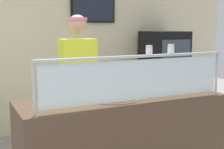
{
  "coord_description": "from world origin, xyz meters",
  "views": [
    {
      "loc": [
        -0.4,
        -2.34,
        1.64
      ],
      "look_at": [
        0.91,
        0.37,
        1.18
      ],
      "focal_mm": 51.15,
      "sensor_mm": 36.0,
      "label": 1
    }
  ],
  "objects_px": {
    "pizza_server": "(110,96)",
    "parmesan_shaker": "(149,51)",
    "pepper_flake_shaker": "(171,50)",
    "worker_figure": "(79,84)",
    "pizza_tray": "(113,97)",
    "drink_fridge": "(164,77)"
  },
  "relations": [
    {
      "from": "pizza_tray",
      "to": "worker_figure",
      "type": "distance_m",
      "value": 0.63
    },
    {
      "from": "pizza_tray",
      "to": "pepper_flake_shaker",
      "type": "distance_m",
      "value": 0.7
    },
    {
      "from": "parmesan_shaker",
      "to": "worker_figure",
      "type": "distance_m",
      "value": 1.04
    },
    {
      "from": "pizza_tray",
      "to": "drink_fridge",
      "type": "xyz_separation_m",
      "value": [
        1.81,
        1.75,
        -0.19
      ]
    },
    {
      "from": "pizza_server",
      "to": "parmesan_shaker",
      "type": "xyz_separation_m",
      "value": [
        0.27,
        -0.25,
        0.43
      ]
    },
    {
      "from": "pizza_tray",
      "to": "parmesan_shaker",
      "type": "distance_m",
      "value": 0.58
    },
    {
      "from": "pepper_flake_shaker",
      "to": "worker_figure",
      "type": "relative_size",
      "value": 0.05
    },
    {
      "from": "parmesan_shaker",
      "to": "worker_figure",
      "type": "xyz_separation_m",
      "value": [
        -0.34,
        0.89,
        -0.42
      ]
    },
    {
      "from": "pizza_server",
      "to": "pepper_flake_shaker",
      "type": "xyz_separation_m",
      "value": [
        0.5,
        -0.25,
        0.43
      ]
    },
    {
      "from": "parmesan_shaker",
      "to": "drink_fridge",
      "type": "relative_size",
      "value": 0.05
    },
    {
      "from": "parmesan_shaker",
      "to": "pepper_flake_shaker",
      "type": "bearing_deg",
      "value": 0.0
    },
    {
      "from": "pizza_tray",
      "to": "pepper_flake_shaker",
      "type": "bearing_deg",
      "value": -30.84
    },
    {
      "from": "pizza_tray",
      "to": "pizza_server",
      "type": "bearing_deg",
      "value": -156.01
    },
    {
      "from": "drink_fridge",
      "to": "pepper_flake_shaker",
      "type": "bearing_deg",
      "value": -123.8
    },
    {
      "from": "pepper_flake_shaker",
      "to": "drink_fridge",
      "type": "xyz_separation_m",
      "value": [
        1.35,
        2.02,
        -0.65
      ]
    },
    {
      "from": "worker_figure",
      "to": "pizza_server",
      "type": "bearing_deg",
      "value": -83.29
    },
    {
      "from": "pizza_tray",
      "to": "worker_figure",
      "type": "relative_size",
      "value": 0.29
    },
    {
      "from": "parmesan_shaker",
      "to": "worker_figure",
      "type": "bearing_deg",
      "value": 111.08
    },
    {
      "from": "worker_figure",
      "to": "drink_fridge",
      "type": "xyz_separation_m",
      "value": [
        1.93,
        1.13,
        -0.23
      ]
    },
    {
      "from": "pizza_tray",
      "to": "drink_fridge",
      "type": "height_order",
      "value": "drink_fridge"
    },
    {
      "from": "pepper_flake_shaker",
      "to": "drink_fridge",
      "type": "distance_m",
      "value": 2.52
    },
    {
      "from": "pizza_tray",
      "to": "pizza_server",
      "type": "distance_m",
      "value": 0.05
    }
  ]
}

